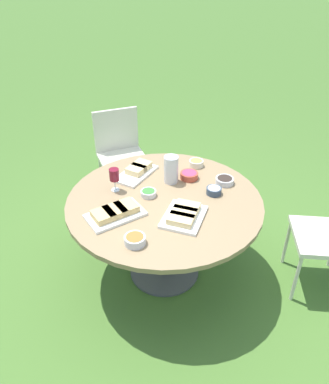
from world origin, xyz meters
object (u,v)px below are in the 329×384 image
object	(u,v)px
chair_near_right	(120,149)
water_pitcher	(171,169)
wine_glass	(114,175)
dining_table	(164,210)

from	to	relation	value
chair_near_right	water_pitcher	bearing A→B (deg)	153.66
water_pitcher	wine_glass	world-z (taller)	water_pitcher
water_pitcher	wine_glass	bearing A→B (deg)	51.60
dining_table	water_pitcher	world-z (taller)	water_pitcher
chair_near_right	dining_table	bearing A→B (deg)	146.37
water_pitcher	dining_table	bearing A→B (deg)	113.52
chair_near_right	wine_glass	bearing A→B (deg)	129.68
chair_near_right	water_pitcher	xyz separation A→B (m)	(-0.91, 0.45, 0.29)
dining_table	chair_near_right	bearing A→B (deg)	-33.63
dining_table	water_pitcher	size ratio (longest dim) A/B	6.55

